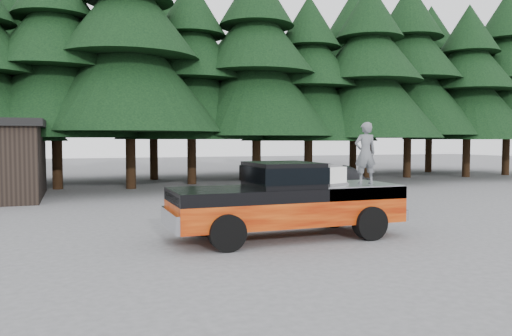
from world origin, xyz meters
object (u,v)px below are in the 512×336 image
object	(u,v)px
pickup_truck	(286,212)
man_on_bed	(365,153)
parked_car	(336,187)
air_compressor	(330,176)

from	to	relation	value
pickup_truck	man_on_bed	xyz separation A→B (m)	(2.14, -0.26, 1.47)
man_on_bed	parked_car	bearing A→B (deg)	-103.04
pickup_truck	air_compressor	world-z (taller)	air_compressor
air_compressor	man_on_bed	size ratio (longest dim) A/B	0.40
pickup_truck	man_on_bed	distance (m)	2.61
air_compressor	parked_car	distance (m)	5.46
pickup_truck	man_on_bed	world-z (taller)	man_on_bed
man_on_bed	pickup_truck	bearing A→B (deg)	0.68
man_on_bed	parked_car	world-z (taller)	man_on_bed
pickup_truck	parked_car	world-z (taller)	parked_car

